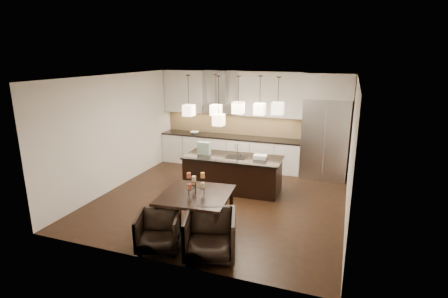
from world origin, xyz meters
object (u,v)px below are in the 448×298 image
(island_body, at_px, (233,174))
(armchair_right, at_px, (210,235))
(refrigerator, at_px, (325,139))
(dining_table, at_px, (196,212))
(armchair_left, at_px, (158,231))

(island_body, height_order, armchair_right, island_body)
(refrigerator, height_order, armchair_right, refrigerator)
(dining_table, bearing_deg, armchair_right, -56.43)
(armchair_left, bearing_deg, dining_table, 46.91)
(armchair_right, bearing_deg, refrigerator, 55.82)
(refrigerator, height_order, armchair_left, refrigerator)
(armchair_right, bearing_deg, island_body, 84.20)
(armchair_left, height_order, armchair_right, armchair_right)
(dining_table, bearing_deg, refrigerator, 57.88)
(island_body, bearing_deg, armchair_left, -97.88)
(armchair_left, relative_size, armchair_right, 0.85)
(refrigerator, xyz_separation_m, armchair_right, (-1.44, -4.69, -0.69))
(armchair_left, bearing_deg, refrigerator, 44.42)
(island_body, bearing_deg, refrigerator, 38.82)
(dining_table, height_order, armchair_right, armchair_right)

